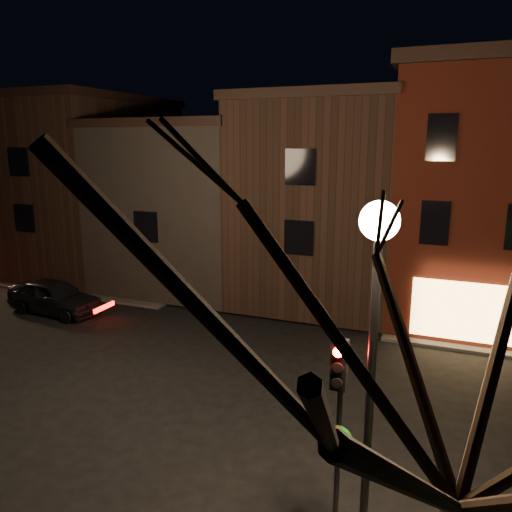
{
  "coord_description": "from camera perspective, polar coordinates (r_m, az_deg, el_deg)",
  "views": [
    {
      "loc": [
        7.21,
        -13.46,
        7.42
      ],
      "look_at": [
        0.29,
        3.85,
        3.2
      ],
      "focal_mm": 35.0,
      "sensor_mm": 36.0,
      "label": 1
    }
  ],
  "objects": [
    {
      "name": "corner_building",
      "position": [
        23.03,
        23.85,
        6.65
      ],
      "size": [
        6.5,
        8.5,
        10.5
      ],
      "color": "#46150C",
      "rests_on": "ground"
    },
    {
      "name": "sidewalk_far_left",
      "position": [
        43.75,
        -17.08,
        2.5
      ],
      "size": [
        30.0,
        30.0,
        0.12
      ],
      "primitive_type": "cube",
      "color": "#2D2B28",
      "rests_on": "ground"
    },
    {
      "name": "traffic_signal",
      "position": [
        9.33,
        9.39,
        -17.05
      ],
      "size": [
        0.58,
        0.38,
        4.05
      ],
      "color": "black",
      "rests_on": "sidewalk_near_right"
    },
    {
      "name": "bare_tree_right",
      "position": [
        5.12,
        24.31,
        -2.78
      ],
      "size": [
        6.4,
        6.4,
        8.5
      ],
      "color": "black",
      "rests_on": "sidewalk_near_right"
    },
    {
      "name": "row_building_a",
      "position": [
        24.76,
        8.41,
        6.62
      ],
      "size": [
        7.3,
        10.3,
        9.4
      ],
      "color": "black",
      "rests_on": "ground"
    },
    {
      "name": "row_building_b",
      "position": [
        27.41,
        -6.61,
        6.2
      ],
      "size": [
        7.8,
        10.3,
        8.4
      ],
      "color": "black",
      "rests_on": "ground"
    },
    {
      "name": "ground",
      "position": [
        16.97,
        -5.9,
        -13.24
      ],
      "size": [
        120.0,
        120.0,
        0.0
      ],
      "primitive_type": "plane",
      "color": "black",
      "rests_on": "ground"
    },
    {
      "name": "parked_car_a",
      "position": [
        23.99,
        -22.04,
        -4.3
      ],
      "size": [
        4.63,
        2.14,
        1.54
      ],
      "primitive_type": "imported",
      "rotation": [
        0.0,
        0.0,
        1.5
      ],
      "color": "black",
      "rests_on": "ground"
    },
    {
      "name": "street_lamp_near",
      "position": [
        7.85,
        13.51,
        -4.18
      ],
      "size": [
        0.6,
        0.6,
        6.48
      ],
      "color": "black",
      "rests_on": "sidewalk_near_right"
    },
    {
      "name": "row_building_c",
      "position": [
        31.43,
        -18.47,
        7.84
      ],
      "size": [
        7.3,
        10.3,
        9.9
      ],
      "color": "black",
      "rests_on": "ground"
    }
  ]
}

